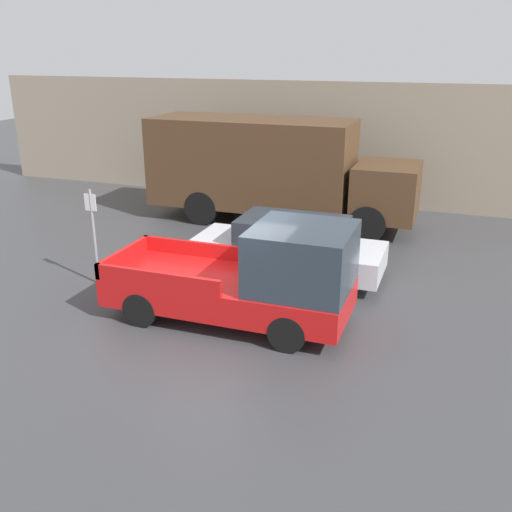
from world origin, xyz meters
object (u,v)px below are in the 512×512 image
at_px(pickup_truck, 255,278).
at_px(parking_sign, 94,232).
at_px(newspaper_box, 286,186).
at_px(car, 289,247).
at_px(delivery_truck, 270,167).

height_order(pickup_truck, parking_sign, parking_sign).
xyz_separation_m(pickup_truck, newspaper_box, (-2.30, 9.84, -0.43)).
xyz_separation_m(car, newspaper_box, (-2.22, 7.13, -0.20)).
xyz_separation_m(delivery_truck, newspaper_box, (-0.25, 2.73, -1.23)).
bearing_deg(pickup_truck, delivery_truck, 106.11).
bearing_deg(delivery_truck, parking_sign, -108.86).
relative_size(delivery_truck, parking_sign, 3.65).
bearing_deg(car, delivery_truck, 114.14).
bearing_deg(delivery_truck, newspaper_box, 95.19).
height_order(pickup_truck, car, pickup_truck).
height_order(car, parking_sign, parking_sign).
bearing_deg(car, pickup_truck, -88.33).
bearing_deg(car, parking_sign, -154.04).
bearing_deg(car, newspaper_box, 107.31).
distance_m(delivery_truck, newspaper_box, 3.00).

